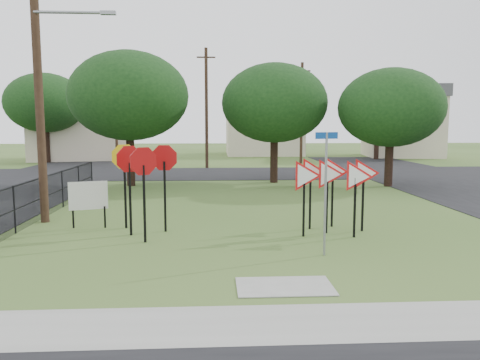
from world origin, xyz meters
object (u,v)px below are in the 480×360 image
stop_sign_cluster (140,169)px  info_board (88,197)px  yield_sign_cluster (332,177)px  street_name_sign (326,186)px

stop_sign_cluster → info_board: bearing=152.8°
yield_sign_cluster → info_board: 7.83m
street_name_sign → info_board: size_ratio=2.08×
stop_sign_cluster → info_board: size_ratio=1.80×
stop_sign_cluster → yield_sign_cluster: stop_sign_cluster is taller
street_name_sign → yield_sign_cluster: (0.83, 2.56, -0.07)m
street_name_sign → info_board: 7.82m
street_name_sign → info_board: street_name_sign is taller
yield_sign_cluster → street_name_sign: bearing=-107.9°
stop_sign_cluster → yield_sign_cluster: size_ratio=0.91×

